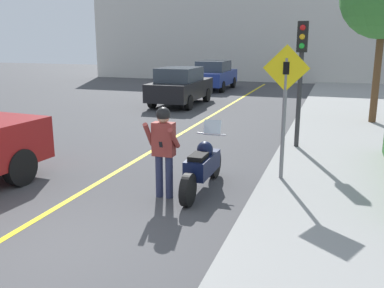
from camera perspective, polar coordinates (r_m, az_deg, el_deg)
name	(u,v)px	position (r m, az deg, el deg)	size (l,w,h in m)	color
ground_plane	(26,252)	(6.58, -21.21, -13.30)	(80.00, 80.00, 0.00)	#424244
sidewalk_curb	(376,192)	(8.91, 23.33, -5.93)	(4.40, 44.00, 0.12)	gray
road_center_line	(157,148)	(11.72, -4.71, -0.53)	(0.12, 36.00, 0.01)	yellow
building_backdrop	(280,33)	(30.66, 11.69, 14.32)	(28.00, 1.20, 6.63)	beige
motorcycle	(203,166)	(8.33, 1.43, -2.91)	(0.62, 2.32, 1.29)	black
person_biker	(164,143)	(7.83, -3.82, 0.12)	(0.59, 0.47, 1.71)	#282D4C
crossing_sign	(285,100)	(8.67, 12.26, 5.79)	(0.91, 0.08, 2.69)	slate
traffic_light	(301,60)	(11.41, 14.36, 10.76)	(0.26, 0.30, 3.22)	#2D2D30
parked_car_black	(180,86)	(19.32, -1.56, 7.75)	(1.88, 4.20, 1.68)	black
parked_car_blue	(214,75)	(25.36, 2.96, 9.18)	(1.88, 4.20, 1.68)	black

